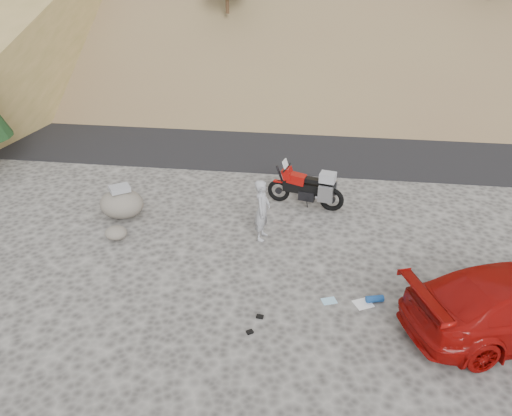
# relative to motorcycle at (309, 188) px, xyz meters

# --- Properties ---
(ground) EXTENTS (140.00, 140.00, 0.00)m
(ground) POSITION_rel_motorcycle_xyz_m (-0.37, -3.30, -0.61)
(ground) COLOR #3E3B39
(ground) RESTS_ON ground
(road) EXTENTS (120.00, 7.00, 0.05)m
(road) POSITION_rel_motorcycle_xyz_m (-0.37, 5.70, -0.61)
(road) COLOR black
(road) RESTS_ON ground
(motorcycle) EXTENTS (2.38, 1.01, 1.43)m
(motorcycle) POSITION_rel_motorcycle_xyz_m (0.00, 0.00, 0.00)
(motorcycle) COLOR black
(motorcycle) RESTS_ON ground
(man) EXTENTS (0.50, 0.68, 1.73)m
(man) POSITION_rel_motorcycle_xyz_m (-1.18, -2.02, -0.61)
(man) COLOR gray
(man) RESTS_ON ground
(red_car) EXTENTS (5.23, 3.54, 1.41)m
(red_car) POSITION_rel_motorcycle_xyz_m (4.50, -4.96, -0.61)
(red_car) COLOR #8B0A07
(red_car) RESTS_ON ground
(boulder) EXTENTS (1.61, 1.51, 1.01)m
(boulder) POSITION_rel_motorcycle_xyz_m (-5.40, -1.37, -0.17)
(boulder) COLOR #59564D
(boulder) RESTS_ON ground
(small_rock) EXTENTS (0.64, 0.58, 0.36)m
(small_rock) POSITION_rel_motorcycle_xyz_m (-5.12, -2.60, -0.43)
(small_rock) COLOR #59564D
(small_rock) RESTS_ON ground
(gear_white_cloth) EXTENTS (0.51, 0.50, 0.01)m
(gear_white_cloth) POSITION_rel_motorcycle_xyz_m (1.43, -4.54, -0.61)
(gear_white_cloth) COLOR white
(gear_white_cloth) RESTS_ON ground
(gear_blue_mat) EXTENTS (0.43, 0.26, 0.16)m
(gear_blue_mat) POSITION_rel_motorcycle_xyz_m (1.68, -4.42, -0.53)
(gear_blue_mat) COLOR navy
(gear_blue_mat) RESTS_ON ground
(gear_bottle) EXTENTS (0.08, 0.08, 0.19)m
(gear_bottle) POSITION_rel_motorcycle_xyz_m (2.24, -4.90, -0.52)
(gear_bottle) COLOR navy
(gear_bottle) RESTS_ON ground
(gear_funnel) EXTENTS (0.16, 0.16, 0.17)m
(gear_funnel) POSITION_rel_motorcycle_xyz_m (2.52, -4.55, -0.53)
(gear_funnel) COLOR red
(gear_funnel) RESTS_ON ground
(gear_glove_a) EXTENTS (0.16, 0.13, 0.04)m
(gear_glove_a) POSITION_rel_motorcycle_xyz_m (-0.82, -5.30, -0.59)
(gear_glove_a) COLOR black
(gear_glove_a) RESTS_ON ground
(gear_glove_b) EXTENTS (0.17, 0.16, 0.05)m
(gear_glove_b) POSITION_rel_motorcycle_xyz_m (-0.97, -5.80, -0.59)
(gear_glove_b) COLOR black
(gear_glove_b) RESTS_ON ground
(gear_blue_cloth) EXTENTS (0.39, 0.34, 0.01)m
(gear_blue_cloth) POSITION_rel_motorcycle_xyz_m (0.66, -4.54, -0.61)
(gear_blue_cloth) COLOR #91C3E0
(gear_blue_cloth) RESTS_ON ground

